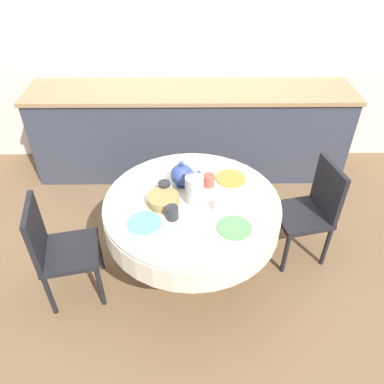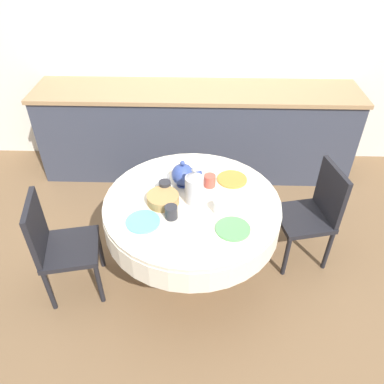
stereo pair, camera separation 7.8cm
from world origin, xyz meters
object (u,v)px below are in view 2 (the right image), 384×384
object	(u,v)px
chair_right	(58,244)
coffee_carafe	(194,187)
teapot	(183,175)
chair_left	(313,211)

from	to	relation	value
chair_right	coffee_carafe	bearing A→B (deg)	89.67
coffee_carafe	teapot	xyz separation A→B (m)	(-0.09, 0.19, -0.03)
coffee_carafe	teapot	world-z (taller)	coffee_carafe
chair_right	coffee_carafe	distance (m)	1.06
chair_left	chair_right	size ratio (longest dim) A/B	1.00
coffee_carafe	teapot	distance (m)	0.21
chair_right	teapot	size ratio (longest dim) A/B	3.83
chair_left	teapot	size ratio (longest dim) A/B	3.83
chair_left	teapot	xyz separation A→B (m)	(-1.02, -0.02, 0.35)
coffee_carafe	teapot	size ratio (longest dim) A/B	1.27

